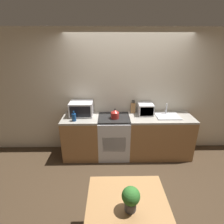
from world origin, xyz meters
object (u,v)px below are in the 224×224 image
(kettle, at_px, (115,114))
(bottle, at_px, (74,117))
(stove_range, at_px, (114,136))
(toaster_oven, at_px, (145,109))
(dining_table, at_px, (127,208))
(microwave, at_px, (81,109))

(kettle, xyz_separation_m, bottle, (-0.80, -0.12, -0.01))
(kettle, bearing_deg, bottle, -171.72)
(stove_range, height_order, kettle, kettle)
(bottle, distance_m, toaster_oven, 1.48)
(kettle, bearing_deg, toaster_oven, 16.54)
(stove_range, relative_size, kettle, 4.36)
(stove_range, distance_m, bottle, 0.96)
(stove_range, bearing_deg, dining_table, -87.12)
(bottle, bearing_deg, dining_table, -63.15)
(toaster_oven, bearing_deg, bottle, -167.95)
(microwave, bearing_deg, toaster_oven, 1.32)
(stove_range, distance_m, dining_table, 1.90)
(microwave, xyz_separation_m, dining_table, (0.76, -2.00, -0.41))
(bottle, distance_m, dining_table, 1.96)
(stove_range, bearing_deg, bottle, -167.49)
(toaster_oven, bearing_deg, dining_table, -105.77)
(stove_range, xyz_separation_m, bottle, (-0.78, -0.17, 0.53))
(toaster_oven, height_order, dining_table, toaster_oven)
(stove_range, relative_size, microwave, 1.92)
(stove_range, xyz_separation_m, microwave, (-0.67, 0.11, 0.60))
(kettle, relative_size, bottle, 1.01)
(kettle, distance_m, toaster_oven, 0.68)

